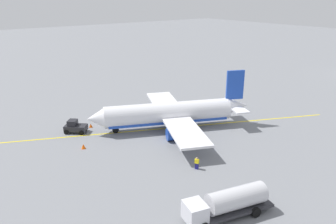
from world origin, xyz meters
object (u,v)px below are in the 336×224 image
Objects in this scene: safety_cone_nose at (83,146)px; airplane at (171,114)px; fuel_tanker at (228,203)px; safety_cone_wingtip at (91,125)px; refueling_worker at (197,163)px; pushback_tug at (75,127)px.

airplane is at bearing 174.61° from safety_cone_nose.
fuel_tanker is 14.89× the size of safety_cone_wingtip.
refueling_worker is (-4.26, -9.53, -0.90)m from fuel_tanker.
safety_cone_nose is (9.50, -15.07, -0.45)m from refueling_worker.
refueling_worker is (6.11, 13.59, -1.84)m from airplane.
safety_cone_nose is at bearing 57.78° from safety_cone_wingtip.
refueling_worker is at bearing 65.78° from airplane.
fuel_tanker is (10.38, 23.12, -0.94)m from airplane.
safety_cone_wingtip is at bearing -122.22° from safety_cone_nose.
safety_cone_wingtip is (-3.03, -0.53, -0.66)m from pushback_tug.
fuel_tanker is at bearing 65.83° from airplane.
airplane is 2.66× the size of fuel_tanker.
refueling_worker is at bearing -114.10° from fuel_tanker.
safety_cone_nose is (15.61, -1.47, -2.29)m from airplane.
airplane reaches higher than safety_cone_nose.
safety_cone_nose reaches higher than safety_cone_wingtip.
airplane is 14.27m from safety_cone_wingtip.
airplane reaches higher than fuel_tanker.
airplane is at bearing 141.44° from safety_cone_wingtip.
pushback_tug is 2.37× the size of refueling_worker.
refueling_worker is at bearing 122.23° from safety_cone_nose.
airplane is 15.99× the size of refueling_worker.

